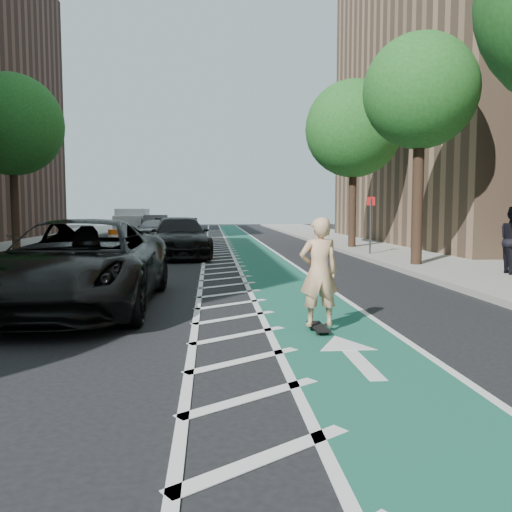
{
  "coord_description": "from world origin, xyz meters",
  "views": [
    {
      "loc": [
        1.08,
        -9.74,
        1.99
      ],
      "look_at": [
        1.93,
        0.42,
        1.1
      ],
      "focal_mm": 38.0,
      "sensor_mm": 36.0,
      "label": 1
    }
  ],
  "objects": [
    {
      "name": "ground",
      "position": [
        0.0,
        0.0,
        0.0
      ],
      "size": [
        120.0,
        120.0,
        0.0
      ],
      "primitive_type": "plane",
      "color": "black",
      "rests_on": "ground"
    },
    {
      "name": "bike_lane",
      "position": [
        3.0,
        10.0,
        0.01
      ],
      "size": [
        2.0,
        90.0,
        0.01
      ],
      "primitive_type": "cube",
      "color": "#185740",
      "rests_on": "ground"
    },
    {
      "name": "buffer_strip",
      "position": [
        1.5,
        10.0,
        0.01
      ],
      "size": [
        1.4,
        90.0,
        0.01
      ],
      "primitive_type": "cube",
      "color": "silver",
      "rests_on": "ground"
    },
    {
      "name": "sidewalk_right",
      "position": [
        9.5,
        10.0,
        0.07
      ],
      "size": [
        5.0,
        90.0,
        0.15
      ],
      "primitive_type": "cube",
      "color": "gray",
      "rests_on": "ground"
    },
    {
      "name": "curb_right",
      "position": [
        7.05,
        10.0,
        0.08
      ],
      "size": [
        0.12,
        90.0,
        0.16
      ],
      "primitive_type": "cube",
      "color": "gray",
      "rests_on": "ground"
    },
    {
      "name": "building_right_far",
      "position": [
        17.5,
        20.0,
        9.5
      ],
      "size": [
        14.0,
        22.0,
        19.0
      ],
      "primitive_type": "cube",
      "color": "#84664C",
      "rests_on": "ground"
    },
    {
      "name": "tree_r_c",
      "position": [
        7.9,
        8.0,
        5.77
      ],
      "size": [
        4.2,
        4.2,
        7.9
      ],
      "color": "#382619",
      "rests_on": "ground"
    },
    {
      "name": "tree_r_d",
      "position": [
        7.9,
        16.0,
        5.77
      ],
      "size": [
        4.2,
        4.2,
        7.9
      ],
      "color": "#382619",
      "rests_on": "ground"
    },
    {
      "name": "tree_l_d",
      "position": [
        -7.9,
        16.0,
        5.77
      ],
      "size": [
        4.2,
        4.2,
        7.9
      ],
      "color": "#382619",
      "rests_on": "ground"
    },
    {
      "name": "sign_post",
      "position": [
        7.6,
        12.0,
        1.35
      ],
      "size": [
        0.35,
        0.08,
        2.47
      ],
      "color": "#4C4C4C",
      "rests_on": "ground"
    },
    {
      "name": "skateboard",
      "position": [
        2.8,
        -1.23,
        0.08
      ],
      "size": [
        0.26,
        0.78,
        0.1
      ],
      "rotation": [
        0.0,
        0.0,
        0.06
      ],
      "color": "black",
      "rests_on": "ground"
    },
    {
      "name": "skateboarder",
      "position": [
        2.8,
        -1.23,
        0.98
      ],
      "size": [
        0.66,
        0.46,
        1.76
      ],
      "primitive_type": "imported",
      "rotation": [
        0.0,
        0.0,
        3.2
      ],
      "color": "tan",
      "rests_on": "skateboard"
    },
    {
      "name": "suv_near",
      "position": [
        -1.52,
        1.22,
        0.89
      ],
      "size": [
        3.04,
        6.46,
        1.79
      ],
      "primitive_type": "imported",
      "rotation": [
        0.0,
        0.0,
        -0.01
      ],
      "color": "black",
      "rests_on": "ground"
    },
    {
      "name": "suv_far",
      "position": [
        -0.22,
        12.64,
        0.82
      ],
      "size": [
        2.94,
        5.87,
        1.64
      ],
      "primitive_type": "imported",
      "rotation": [
        0.0,
        0.0,
        0.12
      ],
      "color": "black",
      "rests_on": "ground"
    },
    {
      "name": "car_silver",
      "position": [
        -2.65,
        25.18,
        0.68
      ],
      "size": [
        2.07,
        4.15,
        1.36
      ],
      "primitive_type": "imported",
      "rotation": [
        0.0,
        0.0,
        -0.12
      ],
      "color": "#98989D",
      "rests_on": "ground"
    },
    {
      "name": "car_grey",
      "position": [
        -2.73,
        28.05,
        0.78
      ],
      "size": [
        2.03,
        4.87,
        1.57
      ],
      "primitive_type": "imported",
      "rotation": [
        0.0,
        0.0,
        0.08
      ],
      "color": "#505055",
      "rests_on": "ground"
    },
    {
      "name": "box_truck",
      "position": [
        -4.79,
        31.13,
        0.92
      ],
      "size": [
        2.22,
        4.8,
        1.99
      ],
      "rotation": [
        0.0,
        0.0,
        0.01
      ],
      "color": "silver",
      "rests_on": "ground"
    },
    {
      "name": "barrel_a",
      "position": [
        -2.2,
        4.18,
        0.46
      ],
      "size": [
        0.72,
        0.72,
        0.98
      ],
      "color": "#FF630D",
      "rests_on": "ground"
    },
    {
      "name": "barrel_b",
      "position": [
        -3.6,
        9.5,
        0.47
      ],
      "size": [
        0.73,
        0.73,
        1.0
      ],
      "color": "#E1400B",
      "rests_on": "ground"
    },
    {
      "name": "barrel_c",
      "position": [
        -4.0,
        18.91,
        0.43
      ],
      "size": [
        0.67,
        0.67,
        0.92
      ],
      "color": "#DF540B",
      "rests_on": "ground"
    }
  ]
}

